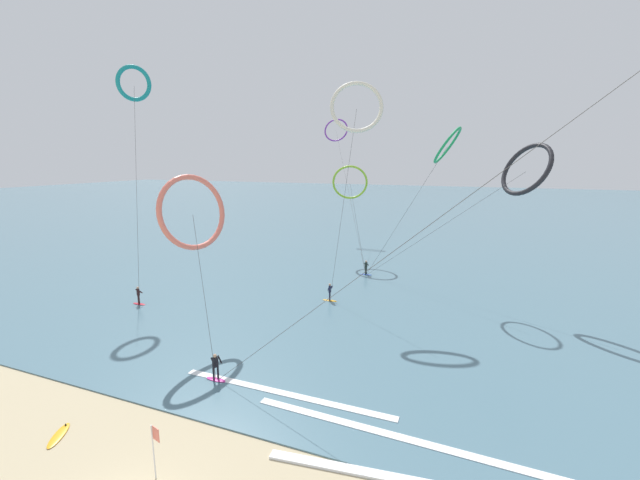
{
  "coord_description": "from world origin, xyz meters",
  "views": [
    {
      "loc": [
        11.63,
        -8.79,
        13.14
      ],
      "look_at": [
        0.0,
        20.91,
        6.76
      ],
      "focal_mm": 22.45,
      "sensor_mm": 36.0,
      "label": 1
    }
  ],
  "objects": [
    {
      "name": "wave_crest_mid",
      "position": [
        9.0,
        8.37,
        0.06
      ],
      "size": [
        15.25,
        0.98,
        0.12
      ],
      "primitive_type": "cube",
      "rotation": [
        0.0,
        0.0,
        -0.03
      ],
      "color": "white",
      "rests_on": "ground"
    },
    {
      "name": "kite_violet",
      "position": [
        -11.74,
        58.52,
        18.19
      ],
      "size": [
        14.21,
        24.83,
        20.22
      ],
      "rotation": [
        0.0,
        0.0,
        0.07
      ],
      "color": "purple",
      "rests_on": "ground"
    },
    {
      "name": "kite_lime",
      "position": [
        -3.89,
        41.56,
        10.27
      ],
      "size": [
        6.63,
        8.2,
        12.53
      ],
      "rotation": [
        0.0,
        0.0,
        3.42
      ],
      "color": "#8CC62D",
      "rests_on": "ground"
    },
    {
      "name": "surfer_amber",
      "position": [
        -0.62,
        25.02,
        0.82
      ],
      "size": [
        1.4,
        0.64,
        1.7
      ],
      "rotation": [
        0.0,
        0.0,
        1.83
      ],
      "color": "orange",
      "rests_on": "ground"
    },
    {
      "name": "wave_crest_far",
      "position": [
        2.19,
        9.65,
        0.06
      ],
      "size": [
        13.08,
        0.55,
        0.12
      ],
      "primitive_type": "cube",
      "rotation": [
        0.0,
        0.0,
        0.0
      ],
      "color": "white",
      "rests_on": "ground"
    },
    {
      "name": "kite_teal",
      "position": [
        -20.68,
        23.31,
        20.55
      ],
      "size": [
        5.11,
        7.38,
        22.31
      ],
      "rotation": [
        0.0,
        0.0,
        4.3
      ],
      "color": "teal",
      "rests_on": "ground"
    },
    {
      "name": "beach_flag",
      "position": [
        -0.0,
        2.22,
        1.67
      ],
      "size": [
        0.47,
        0.15,
        2.5
      ],
      "color": "silver",
      "rests_on": "ground"
    },
    {
      "name": "surfboard_spare",
      "position": [
        -6.43,
        2.55,
        0.04
      ],
      "size": [
        1.36,
        1.92,
        0.2
      ],
      "color": "orange",
      "rests_on": "ground"
    },
    {
      "name": "kite_ivory",
      "position": [
        0.85,
        27.91,
        17.89
      ],
      "size": [
        5.2,
        4.57,
        20.3
      ],
      "rotation": [
        0.0,
        0.0,
        0.34
      ],
      "color": "silver",
      "rests_on": "ground"
    },
    {
      "name": "sea_water",
      "position": [
        0.0,
        105.91,
        0.04
      ],
      "size": [
        400.0,
        200.0,
        0.08
      ],
      "primitive_type": "cube",
      "color": "slate",
      "rests_on": "ground"
    },
    {
      "name": "surfer_crimson",
      "position": [
        -16.7,
        17.73,
        0.82
      ],
      "size": [
        1.4,
        0.7,
        1.7
      ],
      "rotation": [
        0.0,
        0.0,
        5.76
      ],
      "color": "red",
      "rests_on": "ground"
    },
    {
      "name": "kite_charcoal",
      "position": [
        15.45,
        30.38,
        12.35
      ],
      "size": [
        17.75,
        7.18,
        14.7
      ],
      "rotation": [
        0.0,
        0.0,
        5.39
      ],
      "color": "black",
      "rests_on": "ground"
    },
    {
      "name": "kite_emerald",
      "position": [
        8.67,
        32.27,
        14.51
      ],
      "size": [
        9.77,
        4.64,
        16.29
      ],
      "rotation": [
        0.0,
        0.0,
        4.64
      ],
      "color": "#199351",
      "rests_on": "ground"
    },
    {
      "name": "surfer_cobalt",
      "position": [
        0.29,
        34.79,
        0.82
      ],
      "size": [
        1.4,
        0.62,
        1.7
      ],
      "rotation": [
        0.0,
        0.0,
        4.54
      ],
      "color": "#2647B7",
      "rests_on": "ground"
    },
    {
      "name": "wave_crest_near",
      "position": [
        9.19,
        5.8,
        0.06
      ],
      "size": [
        10.88,
        1.76,
        0.12
      ],
      "primitive_type": "cube",
      "rotation": [
        0.0,
        0.0,
        0.12
      ],
      "color": "white",
      "rests_on": "ground"
    },
    {
      "name": "kite_coral",
      "position": [
        -7.56,
        14.76,
        9.41
      ],
      "size": [
        6.81,
        8.17,
        12.19
      ],
      "rotation": [
        0.0,
        0.0,
        1.25
      ],
      "color": "#EA7260",
      "rests_on": "ground"
    },
    {
      "name": "surfer_magenta",
      "position": [
        -2.26,
        9.46,
        0.82
      ],
      "size": [
        1.4,
        0.71,
        1.7
      ],
      "rotation": [
        0.0,
        0.0,
        4.21
      ],
      "color": "#CC288E",
      "rests_on": "ground"
    }
  ]
}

